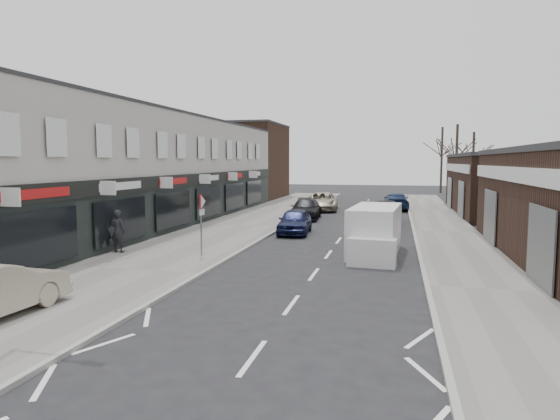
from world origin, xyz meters
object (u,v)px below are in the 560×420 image
Objects in this scene: warning_sign at (202,207)px; parked_car_right_a at (384,220)px; pedestrian at (118,231)px; white_van at (375,232)px; parked_car_right_b at (386,210)px; parked_car_left_c at (322,201)px; parked_car_right_c at (396,201)px; parked_car_left_b at (306,209)px; parked_car_left_a at (295,221)px.

parked_car_right_a is (7.36, 9.78, -1.51)m from warning_sign.
white_van is at bearing -161.25° from pedestrian.
parked_car_right_b is (11.24, 14.64, -0.24)m from pedestrian.
parked_car_left_c is 1.11× the size of parked_car_right_c.
pedestrian is at bearing 51.28° from parked_car_right_b.
parked_car_left_b is (-5.40, 12.75, -0.30)m from white_van.
warning_sign is at bearing -156.75° from white_van.
pedestrian is 0.39× the size of parked_car_left_b.
warning_sign is at bearing -110.85° from parked_car_left_a.
white_van is 1.15× the size of parked_car_left_b.
warning_sign is 12.33m from parked_car_right_a.
parked_car_left_a is 5.26m from parked_car_right_a.
warning_sign is 1.43× the size of pedestrian.
parked_car_right_b is (0.20, 12.02, -0.19)m from white_van.
parked_car_left_c is at bearing 84.75° from warning_sign.
warning_sign is 0.56× the size of parked_car_right_b.
parked_car_left_a is at bearing 135.21° from white_van.
parked_car_right_b is at bearing 49.11° from parked_car_left_a.
parked_car_left_a is 13.74m from parked_car_left_c.
pedestrian is at bearing -131.65° from parked_car_left_a.
parked_car_right_a is at bearing 85.09° from parked_car_right_c.
parked_car_right_b reaches higher than parked_car_left_c.
pedestrian is 26.72m from parked_car_right_c.
parked_car_right_c is (6.06, 2.05, -0.05)m from parked_car_left_c.
warning_sign reaches higher than parked_car_left_a.
white_van reaches higher than parked_car_right_c.
parked_car_right_c is at bearing 92.14° from white_van.
pedestrian reaches higher than parked_car_left_a.
parked_car_right_a is 0.86× the size of parked_car_right_b.
pedestrian reaches higher than parked_car_left_b.
parked_car_left_a is (2.43, 7.93, -1.49)m from warning_sign.
pedestrian is at bearing 46.05° from parked_car_right_a.
white_van reaches higher than parked_car_left_b.
white_van is at bearing -70.47° from parked_car_left_b.
parked_car_right_c is at bearing 71.24° from warning_sign.
warning_sign is 0.65× the size of parked_car_right_a.
parked_car_right_a is 4.66m from parked_car_right_b.
parked_car_left_c is (1.99, 21.66, -1.44)m from warning_sign.
warning_sign is at bearing 69.18° from parked_car_right_c.
warning_sign is 0.55× the size of parked_car_right_c.
warning_sign reaches higher than parked_car_right_c.
parked_car_right_c is (5.62, 15.78, 0.00)m from parked_car_left_a.
white_van is at bearing 92.90° from parked_car_right_a.
white_van is at bearing 85.54° from parked_car_right_c.
white_van is 1.35× the size of parked_car_left_a.
parked_car_left_b is 10.60m from parked_car_right_c.
pedestrian is 0.45× the size of parked_car_right_a.
pedestrian is 0.38× the size of parked_car_right_c.
parked_car_left_a is 0.87× the size of parked_car_right_b.
warning_sign is at bearing -171.73° from pedestrian.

